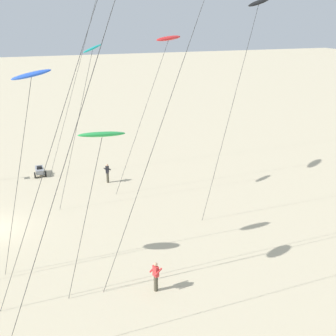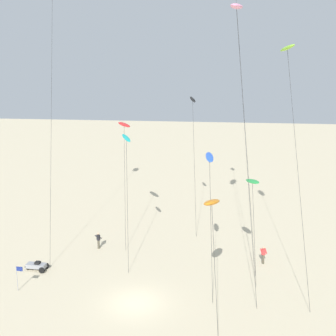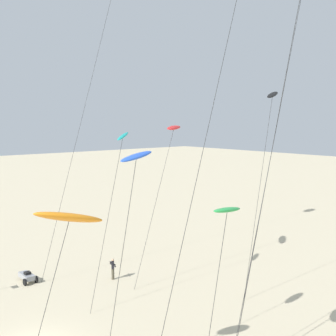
# 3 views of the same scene
# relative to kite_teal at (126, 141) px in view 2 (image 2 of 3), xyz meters

# --- Properties ---
(ground_plane) EXTENTS (260.00, 260.00, 0.00)m
(ground_plane) POSITION_rel_kite_teal_xyz_m (2.56, -7.82, -11.08)
(ground_plane) COLOR beige
(kite_teal) EXTENTS (1.51, 4.13, 11.71)m
(kite_teal) POSITION_rel_kite_teal_xyz_m (0.00, 0.00, 0.00)
(kite_teal) COLOR teal
(kite_teal) RESTS_ON ground
(kite_black) EXTENTS (1.55, 5.01, 14.70)m
(kite_black) POSITION_rel_kite_teal_xyz_m (4.91, 9.91, 2.89)
(kite_black) COLOR black
(kite_black) RESTS_ON ground
(kite_blue) EXTENTS (1.07, 3.60, 11.04)m
(kite_blue) POSITION_rel_kite_teal_xyz_m (7.69, -4.43, -0.49)
(kite_blue) COLOR blue
(kite_blue) RESTS_ON ground
(kite_red) EXTENTS (2.40, 6.35, 12.11)m
(kite_red) POSITION_rel_kite_teal_xyz_m (-1.90, 6.28, 0.69)
(kite_red) COLOR red
(kite_red) RESTS_ON ground
(kite_lime) EXTENTS (2.55, 9.15, 19.35)m
(kite_lime) POSITION_rel_kite_teal_xyz_m (13.50, 0.43, 7.73)
(kite_lime) COLOR #8CD833
(kite_lime) RESTS_ON ground
(kite_pink) EXTENTS (2.98, 10.71, 22.89)m
(kite_pink) POSITION_rel_kite_teal_xyz_m (9.31, 1.93, 11.28)
(kite_pink) COLOR pink
(kite_pink) RESTS_ON ground
(kite_orange) EXTENTS (1.52, 4.79, 8.95)m
(kite_orange) POSITION_rel_kite_teal_xyz_m (8.12, -8.30, -2.75)
(kite_orange) COLOR orange
(kite_orange) RESTS_ON ground
(kite_green) EXTENTS (1.45, 3.57, 8.55)m
(kite_green) POSITION_rel_kite_teal_xyz_m (11.10, -1.64, -2.87)
(kite_green) COLOR green
(kite_green) RESTS_ON ground
(kite_flyer_nearest) EXTENTS (0.71, 0.70, 1.67)m
(kite_flyer_nearest) POSITION_rel_kite_teal_xyz_m (-3.44, 1.33, -10.19)
(kite_flyer_nearest) COLOR #4C4738
(kite_flyer_nearest) RESTS_ON ground
(kite_flyer_middle) EXTENTS (0.64, 0.62, 1.67)m
(kite_flyer_middle) POSITION_rel_kite_teal_xyz_m (12.49, 0.50, -10.19)
(kite_flyer_middle) COLOR #4C4738
(kite_flyer_middle) RESTS_ON ground
(beach_buggy) EXTENTS (2.05, 1.03, 0.82)m
(beach_buggy) POSITION_rel_kite_teal_xyz_m (-7.31, -4.03, -10.65)
(beach_buggy) COLOR gray
(beach_buggy) RESTS_ON ground
(marker_flag) EXTENTS (0.56, 0.05, 2.10)m
(marker_flag) POSITION_rel_kite_teal_xyz_m (-7.00, -7.56, -9.59)
(marker_flag) COLOR gray
(marker_flag) RESTS_ON ground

